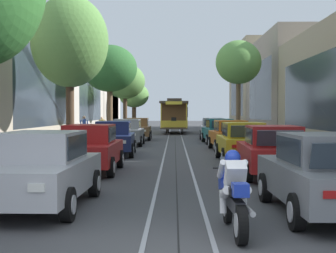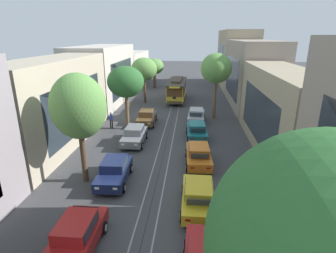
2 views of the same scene
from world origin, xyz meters
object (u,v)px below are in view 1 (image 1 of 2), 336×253
(parked_car_grey_near_right, at_px, (325,174))
(pedestrian_on_right_pavement, at_px, (102,125))
(motorcycle_with_rider, at_px, (234,194))
(parked_car_yellow_mid_right, at_px, (243,141))
(parked_car_brown_fifth_left, at_px, (138,129))
(parked_car_red_second_right, at_px, (272,151))
(parked_car_teal_fifth_right, at_px, (219,131))
(street_tree_kerb_right_second, at_px, (238,63))
(street_tree_kerb_left_second, at_px, (70,42))
(parked_car_silver_sixth_right, at_px, (213,128))
(parked_car_grey_fourth_left, at_px, (127,132))
(parked_car_silver_near_left, at_px, (41,169))
(pedestrian_on_left_pavement, at_px, (84,127))
(street_tree_kerb_left_mid, at_px, (110,69))
(parked_car_navy_mid_left, at_px, (114,138))
(parked_car_red_second_left, at_px, (90,148))
(street_tree_kerb_left_fourth, at_px, (125,82))
(fire_hydrant, at_px, (39,164))
(cable_car_trolley, at_px, (175,116))
(parked_car_orange_fourth_right, at_px, (230,135))
(street_tree_kerb_left_far, at_px, (134,96))

(parked_car_grey_near_right, height_order, pedestrian_on_right_pavement, pedestrian_on_right_pavement)
(parked_car_grey_near_right, relative_size, motorcycle_with_rider, 2.20)
(parked_car_yellow_mid_right, bearing_deg, parked_car_brown_fifth_left, 109.46)
(parked_car_red_second_right, distance_m, parked_car_teal_fifth_right, 16.17)
(parked_car_brown_fifth_left, bearing_deg, street_tree_kerb_right_second, 21.72)
(street_tree_kerb_left_second, height_order, motorcycle_with_rider, street_tree_kerb_left_second)
(parked_car_silver_sixth_right, bearing_deg, motorcycle_with_rider, -93.82)
(parked_car_red_second_right, xyz_separation_m, parked_car_yellow_mid_right, (-0.23, 4.87, 0.00))
(parked_car_grey_fourth_left, bearing_deg, parked_car_silver_sixth_right, 50.58)
(parked_car_silver_near_left, distance_m, parked_car_brown_fifth_left, 25.24)
(pedestrian_on_left_pavement, distance_m, pedestrian_on_right_pavement, 6.45)
(street_tree_kerb_left_mid, bearing_deg, parked_car_navy_mid_left, -81.67)
(parked_car_red_second_left, height_order, parked_car_yellow_mid_right, same)
(parked_car_brown_fifth_left, height_order, parked_car_red_second_right, same)
(street_tree_kerb_left_fourth, bearing_deg, pedestrian_on_right_pavement, -103.97)
(parked_car_navy_mid_left, xyz_separation_m, parked_car_teal_fifth_right, (5.69, 8.69, 0.00))
(parked_car_yellow_mid_right, bearing_deg, parked_car_silver_near_left, -119.62)
(parked_car_silver_sixth_right, bearing_deg, parked_car_silver_near_left, -102.14)
(parked_car_yellow_mid_right, height_order, street_tree_kerb_right_second, street_tree_kerb_right_second)
(fire_hydrant, bearing_deg, street_tree_kerb_left_mid, 90.92)
(parked_car_navy_mid_left, height_order, pedestrian_on_right_pavement, pedestrian_on_right_pavement)
(parked_car_navy_mid_left, bearing_deg, street_tree_kerb_right_second, 63.74)
(parked_car_brown_fifth_left, bearing_deg, parked_car_silver_sixth_right, 11.28)
(cable_car_trolley, distance_m, pedestrian_on_right_pavement, 9.68)
(parked_car_red_second_right, bearing_deg, parked_car_yellow_mid_right, 92.71)
(parked_car_navy_mid_left, xyz_separation_m, fire_hydrant, (-1.31, -7.79, -0.38))
(parked_car_orange_fourth_right, xyz_separation_m, parked_car_silver_sixth_right, (-0.05, 10.82, 0.00))
(parked_car_red_second_left, relative_size, street_tree_kerb_left_fourth, 0.67)
(parked_car_red_second_left, xyz_separation_m, street_tree_kerb_left_mid, (-1.61, 17.41, 4.16))
(parked_car_red_second_left, relative_size, pedestrian_on_right_pavement, 2.67)
(street_tree_kerb_left_mid, bearing_deg, street_tree_kerb_left_far, 90.73)
(parked_car_red_second_left, relative_size, parked_car_grey_fourth_left, 1.00)
(parked_car_orange_fourth_right, distance_m, street_tree_kerb_left_second, 9.46)
(parked_car_grey_fourth_left, xyz_separation_m, street_tree_kerb_left_mid, (-1.58, 4.07, 4.16))
(street_tree_kerb_left_fourth, relative_size, cable_car_trolley, 0.71)
(parked_car_grey_near_right, bearing_deg, parked_car_red_second_left, 130.46)
(parked_car_red_second_right, xyz_separation_m, pedestrian_on_left_pavement, (-9.24, 18.55, 0.19))
(parked_car_silver_sixth_right, distance_m, street_tree_kerb_left_far, 22.58)
(street_tree_kerb_left_mid, distance_m, pedestrian_on_right_pavement, 7.80)
(parked_car_navy_mid_left, bearing_deg, cable_car_trolley, 83.46)
(parked_car_navy_mid_left, height_order, parked_car_teal_fifth_right, same)
(parked_car_grey_fourth_left, xyz_separation_m, parked_car_silver_sixth_right, (5.72, 6.97, 0.00))
(street_tree_kerb_left_mid, xyz_separation_m, fire_hydrant, (0.30, -18.80, -4.54))
(parked_car_grey_fourth_left, relative_size, parked_car_brown_fifth_left, 1.00)
(street_tree_kerb_left_fourth, xyz_separation_m, street_tree_kerb_right_second, (9.60, -7.12, 1.02))
(parked_car_grey_near_right, relative_size, cable_car_trolley, 0.48)
(parked_car_teal_fifth_right, xyz_separation_m, cable_car_trolley, (-2.81, 16.38, 0.86))
(parked_car_silver_near_left, height_order, parked_car_orange_fourth_right, same)
(street_tree_kerb_left_fourth, xyz_separation_m, motorcycle_with_rider, (5.56, -37.60, -4.19))
(parked_car_grey_near_right, xyz_separation_m, street_tree_kerb_left_far, (-7.64, 48.06, 3.16))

